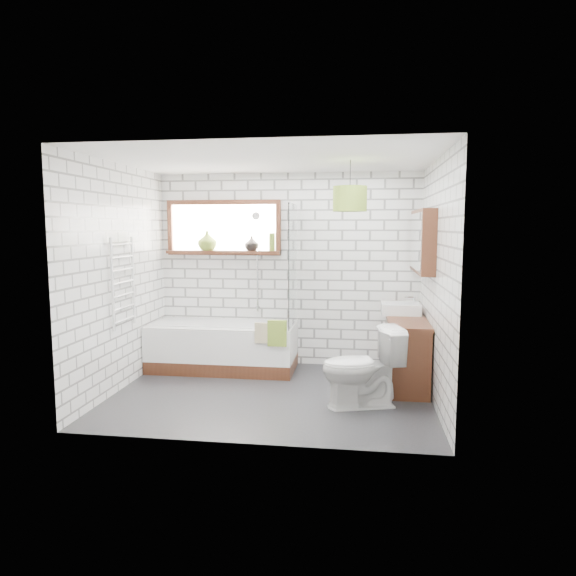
# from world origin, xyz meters

# --- Properties ---
(floor) EXTENTS (3.40, 2.60, 0.01)m
(floor) POSITION_xyz_m (0.00, 0.00, -0.01)
(floor) COLOR #232326
(floor) RESTS_ON ground
(ceiling) EXTENTS (3.40, 2.60, 0.01)m
(ceiling) POSITION_xyz_m (0.00, 0.00, 2.50)
(ceiling) COLOR white
(ceiling) RESTS_ON ground
(wall_back) EXTENTS (3.40, 0.01, 2.50)m
(wall_back) POSITION_xyz_m (0.00, 1.30, 1.25)
(wall_back) COLOR white
(wall_back) RESTS_ON ground
(wall_front) EXTENTS (3.40, 0.01, 2.50)m
(wall_front) POSITION_xyz_m (0.00, -1.30, 1.25)
(wall_front) COLOR white
(wall_front) RESTS_ON ground
(wall_left) EXTENTS (0.01, 2.60, 2.50)m
(wall_left) POSITION_xyz_m (-1.70, 0.00, 1.25)
(wall_left) COLOR white
(wall_left) RESTS_ON ground
(wall_right) EXTENTS (0.01, 2.60, 2.50)m
(wall_right) POSITION_xyz_m (1.70, 0.00, 1.25)
(wall_right) COLOR white
(wall_right) RESTS_ON ground
(window) EXTENTS (1.52, 0.16, 0.68)m
(window) POSITION_xyz_m (-0.85, 1.26, 1.80)
(window) COLOR #381A0F
(window) RESTS_ON wall_back
(towel_radiator) EXTENTS (0.06, 0.52, 1.00)m
(towel_radiator) POSITION_xyz_m (-1.66, 0.00, 1.20)
(towel_radiator) COLOR white
(towel_radiator) RESTS_ON wall_left
(mirror_cabinet) EXTENTS (0.16, 1.20, 0.70)m
(mirror_cabinet) POSITION_xyz_m (1.62, 0.60, 1.65)
(mirror_cabinet) COLOR #381A0F
(mirror_cabinet) RESTS_ON wall_right
(shower_riser) EXTENTS (0.02, 0.02, 1.30)m
(shower_riser) POSITION_xyz_m (-0.40, 1.26, 1.35)
(shower_riser) COLOR silver
(shower_riser) RESTS_ON wall_back
(bathtub) EXTENTS (1.83, 0.81, 0.59)m
(bathtub) POSITION_xyz_m (-0.78, 0.90, 0.30)
(bathtub) COLOR white
(bathtub) RESTS_ON floor
(shower_screen) EXTENTS (0.02, 0.72, 1.50)m
(shower_screen) POSITION_xyz_m (0.12, 0.90, 1.34)
(shower_screen) COLOR white
(shower_screen) RESTS_ON bathtub
(towel_green) EXTENTS (0.22, 0.06, 0.31)m
(towel_green) POSITION_xyz_m (-0.01, 0.49, 0.57)
(towel_green) COLOR olive
(towel_green) RESTS_ON bathtub
(towel_beige) EXTENTS (0.18, 0.05, 0.24)m
(towel_beige) POSITION_xyz_m (-0.19, 0.49, 0.57)
(towel_beige) COLOR tan
(towel_beige) RESTS_ON bathtub
(vanity) EXTENTS (0.43, 1.34, 0.77)m
(vanity) POSITION_xyz_m (1.48, 0.62, 0.38)
(vanity) COLOR #381A0F
(vanity) RESTS_ON floor
(basin) EXTENTS (0.45, 0.40, 0.13)m
(basin) POSITION_xyz_m (1.42, 0.87, 0.84)
(basin) COLOR white
(basin) RESTS_ON vanity
(tap) EXTENTS (0.04, 0.04, 0.16)m
(tap) POSITION_xyz_m (1.58, 0.87, 0.90)
(tap) COLOR silver
(tap) RESTS_ON vanity
(toilet) EXTENTS (0.66, 0.89, 0.81)m
(toilet) POSITION_xyz_m (0.97, -0.25, 0.41)
(toilet) COLOR white
(toilet) RESTS_ON floor
(vase_olive) EXTENTS (0.32, 0.32, 0.26)m
(vase_olive) POSITION_xyz_m (-1.06, 1.23, 1.61)
(vase_olive) COLOR olive
(vase_olive) RESTS_ON window
(vase_dark) EXTENTS (0.23, 0.23, 0.19)m
(vase_dark) POSITION_xyz_m (-0.47, 1.23, 1.58)
(vase_dark) COLOR black
(vase_dark) RESTS_ON window
(bottle) EXTENTS (0.08, 0.08, 0.23)m
(bottle) POSITION_xyz_m (-0.20, 1.23, 1.60)
(bottle) COLOR olive
(bottle) RESTS_ON window
(pendant) EXTENTS (0.35, 0.35, 0.26)m
(pendant) POSITION_xyz_m (0.82, 0.12, 2.10)
(pendant) COLOR olive
(pendant) RESTS_ON ceiling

